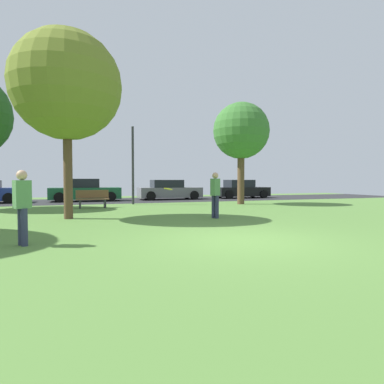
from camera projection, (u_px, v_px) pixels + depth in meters
name	position (u px, v px, depth m)	size (l,w,h in m)	color
ground_plane	(242.00, 240.00, 7.57)	(44.00, 44.00, 0.00)	#547F38
road_strip	(134.00, 200.00, 22.67)	(44.00, 6.40, 0.01)	#28282B
oak_tree_center	(241.00, 131.00, 18.91)	(3.27, 3.27, 5.92)	brown
maple_tree_far	(67.00, 86.00, 11.65)	(3.91, 3.91, 6.77)	brown
person_thrower	(22.00, 204.00, 6.95)	(0.39, 0.35, 1.62)	#2D334C
person_catcher	(215.00, 193.00, 11.95)	(0.39, 0.35, 1.69)	#2D334C
frisbee_disc	(168.00, 189.00, 10.16)	(0.34, 0.34, 0.08)	yellow
parked_car_green	(85.00, 191.00, 21.70)	(4.55, 2.01, 1.49)	#195633
parked_car_grey	(169.00, 190.00, 23.65)	(4.52, 2.01, 1.42)	slate
parked_car_black	(241.00, 190.00, 25.56)	(4.23, 1.97, 1.43)	black
park_bench	(92.00, 199.00, 16.38)	(1.60, 0.45, 0.90)	brown
street_lamp_post	(133.00, 166.00, 18.79)	(0.14, 0.14, 4.50)	#2D2D33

